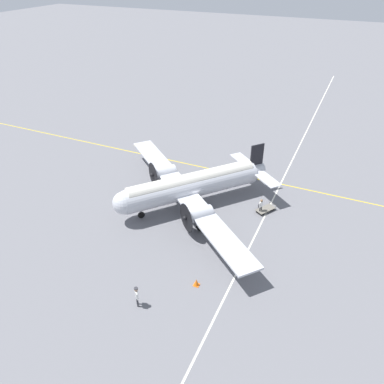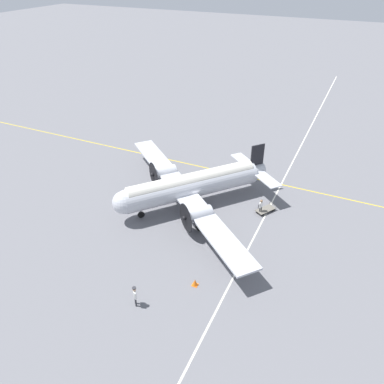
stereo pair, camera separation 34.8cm
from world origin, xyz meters
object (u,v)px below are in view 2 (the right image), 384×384
at_px(suitcase_near_door, 260,207).
at_px(passenger_boarding, 261,205).
at_px(crew_foreground, 135,294).
at_px(baggage_cart, 266,209).
at_px(traffic_cone, 195,282).
at_px(airliner_main, 189,186).

bearing_deg(suitcase_near_door, passenger_boarding, -72.54).
height_order(crew_foreground, passenger_boarding, crew_foreground).
xyz_separation_m(baggage_cart, traffic_cone, (-2.40, -12.72, 0.03)).
bearing_deg(passenger_boarding, baggage_cart, 167.69).
relative_size(crew_foreground, suitcase_near_door, 3.75).
distance_m(crew_foreground, baggage_cart, 17.52).
distance_m(passenger_boarding, baggage_cart, 1.05).
distance_m(airliner_main, baggage_cart, 8.55).
xyz_separation_m(crew_foreground, baggage_cart, (5.72, 16.54, -0.91)).
height_order(crew_foreground, traffic_cone, crew_foreground).
bearing_deg(traffic_cone, passenger_boarding, 80.70).
bearing_deg(passenger_boarding, traffic_cone, 14.17).
bearing_deg(baggage_cart, traffic_cone, 19.97).
xyz_separation_m(suitcase_near_door, baggage_cart, (0.68, -0.29, 0.04)).
bearing_deg(baggage_cart, airliner_main, -42.62).
bearing_deg(traffic_cone, suitcase_near_door, 82.48).
distance_m(airliner_main, suitcase_near_door, 8.02).
relative_size(airliner_main, suitcase_near_door, 43.40).
bearing_deg(crew_foreground, passenger_boarding, 120.39).
xyz_separation_m(passenger_boarding, baggage_cart, (0.41, 0.57, -0.78)).
xyz_separation_m(crew_foreground, traffic_cone, (3.32, 3.82, -0.88)).
height_order(passenger_boarding, baggage_cart, passenger_boarding).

